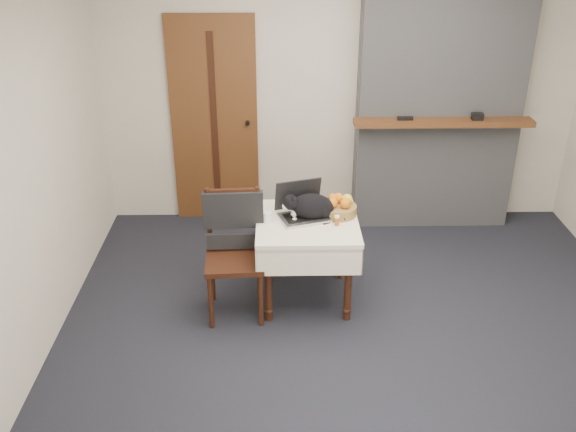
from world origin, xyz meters
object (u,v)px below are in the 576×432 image
Objects in this scene: cat at (312,207)px; cream_jar at (267,217)px; fruit_basket at (339,207)px; pill_bottle at (337,220)px; door at (214,122)px; chair at (234,235)px; side_table at (307,234)px; laptop at (302,208)px.

cat is 6.12× the size of cream_jar.
pill_bottle is at bearing -99.33° from fruit_basket.
cat is (0.86, -1.47, -0.20)m from door.
cat is 0.50× the size of chair.
laptop reaches higher than side_table.
side_table is at bearing -140.67° from cat.
door reaches higher than cat.
pill_bottle is 0.08× the size of chair.
cream_jar is (0.52, -1.52, -0.26)m from door.
pill_bottle is (0.22, -0.07, 0.15)m from side_table.
laptop reaches higher than cream_jar.
laptop is at bearing -61.15° from door.
chair reaches higher than pill_bottle.
door reaches higher than pill_bottle.
fruit_basket is at bearing 10.85° from chair.
cat is at bearing -59.61° from door.
cream_jar is (-0.34, -0.05, -0.06)m from cat.
pill_bottle is at bearing -56.65° from door.
laptop is (0.78, -1.42, -0.23)m from door.
laptop reaches higher than pill_bottle.
door is at bearing 118.58° from side_table.
pill_bottle is at bearing -1.91° from chair.
laptop is 5.57× the size of pill_bottle.
cat reaches higher than pill_bottle.
chair reaches higher than fruit_basket.
pill_bottle is 0.79m from chair.
cream_jar is 1.00× the size of pill_bottle.
fruit_basket is (0.29, 0.02, -0.01)m from laptop.
chair is at bearing -176.87° from cat.
pill_bottle is 0.29× the size of fruit_basket.
cream_jar is 0.08× the size of chair.
laptop reaches higher than cat.
chair is (-0.60, -0.13, -0.17)m from cat.
chair is (-0.78, -0.02, -0.11)m from pill_bottle.
fruit_basket is at bearing -13.41° from laptop.
side_table is 9.73× the size of cream_jar.
side_table is 0.33m from fruit_basket.
door reaches higher than chair.
fruit_basket is (0.25, 0.11, 0.18)m from side_table.
cat is 6.12× the size of pill_bottle.
cat reaches higher than fruit_basket.
side_table is 0.28m from pill_bottle.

